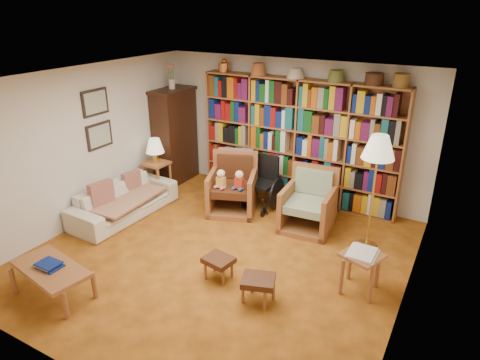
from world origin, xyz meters
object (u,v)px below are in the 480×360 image
Objects in this scene: sofa at (124,200)px; coffee_table at (51,271)px; armchair_leather at (235,187)px; floor_lamp at (378,152)px; side_table_lamp at (157,170)px; wheelchair at (264,184)px; armchair_sage at (310,205)px; footstool_b at (258,282)px; footstool_a at (219,261)px; side_table_papers at (362,261)px.

sofa reaches higher than coffee_table.
floor_lamp is at bearing -3.15° from armchair_leather.
side_table_lamp is 2.05m from wheelchair.
armchair_sage reaches higher than footstool_b.
coffee_table is at bearing -140.49° from footstool_a.
side_table_papers is at bearing -89.10° from sofa.
sofa is at bearing -157.34° from armchair_sage.
floor_lamp is 2.63m from footstool_a.
armchair_leather is at bearing 76.97° from coffee_table.
sofa is at bearing 163.13° from footstool_b.
side_table_papers is 0.51× the size of coffee_table.
coffee_table is (-2.25, -1.14, 0.09)m from footstool_b.
coffee_table is (-0.74, -3.21, -0.05)m from armchair_leather.
armchair_sage is at bearing 131.67° from side_table_papers.
armchair_leather is at bearing 176.85° from floor_lamp.
wheelchair reaches higher than coffee_table.
floor_lamp is (1.95, -0.45, 1.06)m from wheelchair.
side_table_papers is 1.37× the size of footstool_a.
armchair_leather is 2.24× the size of footstool_b.
footstool_b is (3.11, -1.91, -0.19)m from side_table_lamp.
wheelchair is at bearing 72.29° from coffee_table.
side_table_lamp is 1.52× the size of footstool_a.
sofa is 2.46m from footstool_a.
footstool_a is 0.86× the size of footstool_b.
armchair_sage is at bearing 170.46° from floor_lamp.
sofa reaches higher than footstool_a.
armchair_leather is at bearing 113.80° from footstool_a.
floor_lamp reaches higher than footstool_a.
wheelchair is at bearing -49.42° from sofa.
armchair_sage is at bearing -64.92° from sofa.
sofa is 4.03m from side_table_papers.
footstool_b is (1.51, -2.07, -0.14)m from armchair_leather.
footstool_b is at bearing -64.92° from wheelchair.
footstool_a is at bearing -130.11° from floor_lamp.
sofa is 3.11m from armchair_sage.
coffee_table is at bearing -149.20° from side_table_papers.
coffee_table is (-1.13, -3.54, -0.06)m from wheelchair.
wheelchair is (1.89, 1.49, 0.14)m from sofa.
side_table_lamp is 1.11× the size of side_table_papers.
sofa is at bearing -84.26° from side_table_lamp.
wheelchair reaches higher than sofa.
armchair_sage is 1.04× the size of wheelchair.
armchair_leather is at bearing -49.93° from sofa.
floor_lamp is 1.56m from side_table_papers.
footstool_a is at bearing 39.51° from coffee_table.
armchair_leather is 1.12× the size of armchair_sage.
side_table_papers is 1.18× the size of footstool_b.
armchair_sage is (2.87, 1.20, 0.09)m from sofa.
sofa is 1.90m from armchair_leather.
wheelchair reaches higher than footstool_b.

